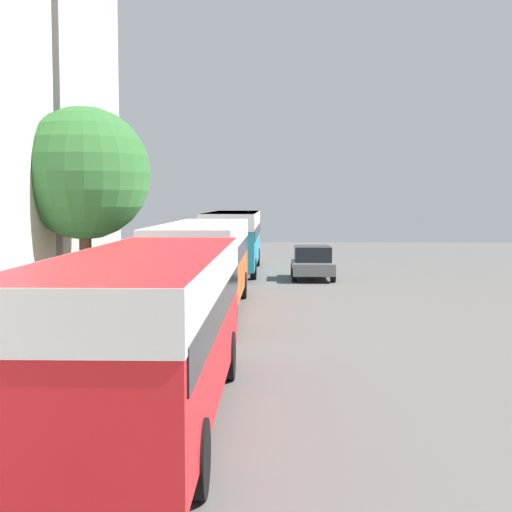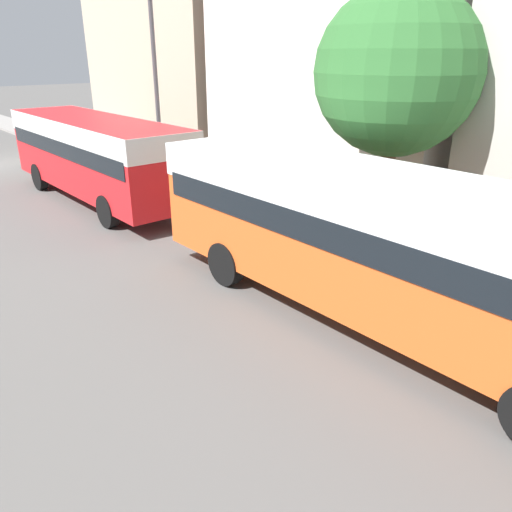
# 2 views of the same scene
# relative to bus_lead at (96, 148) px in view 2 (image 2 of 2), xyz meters

# --- Properties ---
(sidewalk) EXTENTS (2.20, 120.00, 0.15)m
(sidewalk) POSITION_rel_bus_lead_xyz_m (-3.44, -8.85, -1.78)
(sidewalk) COLOR gray
(sidewalk) RESTS_ON ground_plane
(building_corner) EXTENTS (6.24, 9.92, 11.68)m
(building_corner) POSITION_rel_bus_lead_xyz_m (-7.66, -5.36, 3.98)
(building_corner) COLOR #BCAD93
(building_corner) RESTS_ON ground_plane
(building_midblock) EXTENTS (6.11, 9.49, 12.04)m
(building_midblock) POSITION_rel_bus_lead_xyz_m (-7.59, 5.03, 4.16)
(building_midblock) COLOR silver
(building_midblock) RESTS_ON ground_plane
(bus_lead) EXTENTS (2.50, 9.49, 2.84)m
(bus_lead) POSITION_rel_bus_lead_xyz_m (0.00, 0.00, 0.00)
(bus_lead) COLOR red
(bus_lead) RESTS_ON ground_plane
(bus_following) EXTENTS (2.50, 10.94, 2.94)m
(bus_following) POSITION_rel_bus_lead_xyz_m (-0.26, 11.76, 0.06)
(bus_following) COLOR #EA5B23
(bus_following) RESTS_ON ground_plane
(motorcycle_behind_lead) EXTENTS (0.38, 2.24, 1.73)m
(motorcycle_behind_lead) POSITION_rel_bus_lead_xyz_m (-0.26, -7.05, -1.17)
(motorcycle_behind_lead) COLOR #1E2338
(motorcycle_behind_lead) RESTS_ON ground_plane
(street_tree) EXTENTS (3.90, 3.90, 6.28)m
(street_tree) POSITION_rel_bus_lead_xyz_m (-3.55, 9.39, 2.60)
(street_tree) COLOR brown
(street_tree) RESTS_ON sidewalk
(lamp_post) EXTENTS (0.36, 0.36, 6.77)m
(lamp_post) POSITION_rel_bus_lead_xyz_m (-2.69, -0.26, 2.26)
(lamp_post) COLOR #47474C
(lamp_post) RESTS_ON sidewalk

